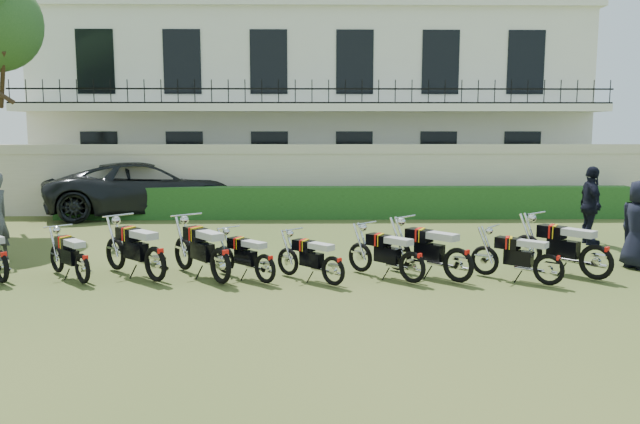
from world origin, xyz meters
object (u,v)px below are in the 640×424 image
object	(u,v)px
motorcycle_3	(220,257)
officer_5	(591,206)
officer_4	(638,222)
motorcycle_8	(549,262)
motorcycle_1	(82,261)
motorcycle_5	(333,264)
motorcycle_6	(412,259)
officer_3	(640,225)
motorcycle_4	(265,261)
motorcycle_9	(597,254)
motorcycle_0	(1,258)
motorcycle_2	(155,255)
motorcycle_7	(459,256)
suv	(146,188)

from	to	relation	value
motorcycle_3	officer_5	world-z (taller)	officer_5
officer_4	motorcycle_8	bearing A→B (deg)	136.36
officer_5	motorcycle_1	bearing A→B (deg)	113.70
motorcycle_5	motorcycle_6	xyz separation A→B (m)	(1.45, 0.16, 0.04)
motorcycle_3	motorcycle_8	bearing A→B (deg)	-40.15
officer_3	motorcycle_4	bearing A→B (deg)	81.64
motorcycle_6	motorcycle_9	world-z (taller)	motorcycle_9
motorcycle_1	motorcycle_8	xyz separation A→B (m)	(8.46, -0.26, 0.01)
motorcycle_0	motorcycle_2	size ratio (longest dim) A/B	0.91
motorcycle_9	officer_3	xyz separation A→B (m)	(1.33, 1.04, 0.38)
motorcycle_7	motorcycle_4	bearing A→B (deg)	135.57
motorcycle_0	suv	bearing A→B (deg)	42.70
motorcycle_1	suv	world-z (taller)	suv
motorcycle_2	motorcycle_8	size ratio (longest dim) A/B	1.10
motorcycle_0	motorcycle_5	distance (m)	6.07
motorcycle_3	officer_4	world-z (taller)	officer_4
motorcycle_1	officer_5	size ratio (longest dim) A/B	0.70
motorcycle_3	officer_3	world-z (taller)	officer_3
motorcycle_2	officer_3	xyz separation A→B (m)	(9.51, 1.06, 0.38)
officer_3	officer_4	size ratio (longest dim) A/B	1.08
motorcycle_1	motorcycle_5	world-z (taller)	motorcycle_1
motorcycle_9	motorcycle_3	bearing A→B (deg)	141.61
motorcycle_9	suv	world-z (taller)	suv
motorcycle_3	suv	world-z (taller)	suv
motorcycle_5	suv	world-z (taller)	suv
motorcycle_1	motorcycle_6	bearing A→B (deg)	-43.21
motorcycle_3	suv	bearing A→B (deg)	73.49
motorcycle_7	motorcycle_2	bearing A→B (deg)	134.29
motorcycle_2	motorcycle_8	bearing A→B (deg)	-49.06
motorcycle_1	motorcycle_7	bearing A→B (deg)	-43.01
motorcycle_0	motorcycle_9	world-z (taller)	motorcycle_9
motorcycle_1	motorcycle_3	size ratio (longest dim) A/B	0.79
motorcycle_7	motorcycle_8	distance (m)	1.60
officer_4	motorcycle_9	bearing A→B (deg)	144.52
motorcycle_0	motorcycle_7	xyz separation A→B (m)	(8.36, -0.09, 0.03)
motorcycle_3	motorcycle_9	xyz separation A→B (m)	(6.96, 0.18, -0.00)
motorcycle_0	motorcycle_3	size ratio (longest dim) A/B	0.84
motorcycle_9	motorcycle_2	bearing A→B (deg)	140.25
motorcycle_6	officer_5	world-z (taller)	officer_5
motorcycle_1	officer_5	world-z (taller)	officer_5
motorcycle_8	suv	world-z (taller)	suv
motorcycle_0	motorcycle_5	bearing A→B (deg)	-48.01
motorcycle_6	motorcycle_7	xyz separation A→B (m)	(0.85, 0.02, 0.05)
motorcycle_2	motorcycle_7	distance (m)	5.56
motorcycle_9	suv	xyz separation A→B (m)	(-10.69, 9.12, 0.34)
motorcycle_8	motorcycle_9	world-z (taller)	motorcycle_9
officer_5	officer_4	bearing A→B (deg)	-169.13
motorcycle_0	motorcycle_9	size ratio (longest dim) A/B	0.86
motorcycle_1	motorcycle_2	size ratio (longest dim) A/B	0.86
motorcycle_1	motorcycle_6	distance (m)	6.02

